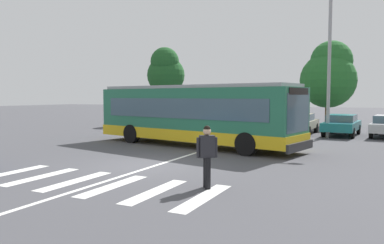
{
  "coord_description": "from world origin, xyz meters",
  "views": [
    {
      "loc": [
        7.38,
        -11.57,
        2.51
      ],
      "look_at": [
        -0.35,
        4.36,
        1.3
      ],
      "focal_mm": 35.27,
      "sensor_mm": 36.0,
      "label": 1
    }
  ],
  "objects_px": {
    "pedestrian_crossing_street": "(207,153)",
    "background_tree_right": "(329,75)",
    "twin_arm_street_lamp": "(330,37)",
    "parked_car_white": "(262,121)",
    "parked_car_teal": "(342,124)",
    "city_transit_bus": "(194,115)",
    "background_tree_left": "(166,71)",
    "parked_car_charcoal": "(223,120)",
    "parked_car_champagne": "(299,122)",
    "parked_car_blue": "(193,119)"
  },
  "relations": [
    {
      "from": "pedestrian_crossing_street",
      "to": "background_tree_right",
      "type": "height_order",
      "value": "background_tree_right"
    },
    {
      "from": "pedestrian_crossing_street",
      "to": "twin_arm_street_lamp",
      "type": "bearing_deg",
      "value": 83.97
    },
    {
      "from": "parked_car_white",
      "to": "background_tree_right",
      "type": "relative_size",
      "value": 0.65
    },
    {
      "from": "parked_car_teal",
      "to": "pedestrian_crossing_street",
      "type": "bearing_deg",
      "value": -97.72
    },
    {
      "from": "city_transit_bus",
      "to": "background_tree_left",
      "type": "xyz_separation_m",
      "value": [
        -9.23,
        13.24,
        3.22
      ]
    },
    {
      "from": "parked_car_charcoal",
      "to": "parked_car_champagne",
      "type": "relative_size",
      "value": 1.0
    },
    {
      "from": "city_transit_bus",
      "to": "parked_car_blue",
      "type": "xyz_separation_m",
      "value": [
        -4.39,
        9.04,
        -0.82
      ]
    },
    {
      "from": "city_transit_bus",
      "to": "parked_car_white",
      "type": "bearing_deg",
      "value": 83.58
    },
    {
      "from": "city_transit_bus",
      "to": "parked_car_white",
      "type": "height_order",
      "value": "city_transit_bus"
    },
    {
      "from": "city_transit_bus",
      "to": "pedestrian_crossing_street",
      "type": "bearing_deg",
      "value": -62.05
    },
    {
      "from": "parked_car_white",
      "to": "twin_arm_street_lamp",
      "type": "height_order",
      "value": "twin_arm_street_lamp"
    },
    {
      "from": "background_tree_left",
      "to": "parked_car_champagne",
      "type": "bearing_deg",
      "value": -19.82
    },
    {
      "from": "parked_car_champagne",
      "to": "parked_car_teal",
      "type": "height_order",
      "value": "same"
    },
    {
      "from": "background_tree_left",
      "to": "background_tree_right",
      "type": "bearing_deg",
      "value": 13.04
    },
    {
      "from": "city_transit_bus",
      "to": "parked_car_white",
      "type": "distance_m",
      "value": 9.23
    },
    {
      "from": "parked_car_blue",
      "to": "background_tree_right",
      "type": "height_order",
      "value": "background_tree_right"
    },
    {
      "from": "background_tree_right",
      "to": "parked_car_teal",
      "type": "bearing_deg",
      "value": -78.09
    },
    {
      "from": "pedestrian_crossing_street",
      "to": "parked_car_teal",
      "type": "bearing_deg",
      "value": 82.28
    },
    {
      "from": "parked_car_white",
      "to": "parked_car_blue",
      "type": "bearing_deg",
      "value": -179.05
    },
    {
      "from": "parked_car_charcoal",
      "to": "parked_car_white",
      "type": "relative_size",
      "value": 0.97
    },
    {
      "from": "background_tree_right",
      "to": "parked_car_charcoal",
      "type": "bearing_deg",
      "value": -129.47
    },
    {
      "from": "parked_car_blue",
      "to": "background_tree_left",
      "type": "bearing_deg",
      "value": 139.11
    },
    {
      "from": "city_transit_bus",
      "to": "parked_car_champagne",
      "type": "xyz_separation_m",
      "value": [
        3.74,
        8.56,
        -0.82
      ]
    },
    {
      "from": "city_transit_bus",
      "to": "background_tree_left",
      "type": "bearing_deg",
      "value": 124.9
    },
    {
      "from": "parked_car_charcoal",
      "to": "background_tree_left",
      "type": "relative_size",
      "value": 0.65
    },
    {
      "from": "twin_arm_street_lamp",
      "to": "parked_car_white",
      "type": "bearing_deg",
      "value": 153.71
    },
    {
      "from": "city_transit_bus",
      "to": "background_tree_right",
      "type": "height_order",
      "value": "background_tree_right"
    },
    {
      "from": "pedestrian_crossing_street",
      "to": "background_tree_left",
      "type": "xyz_separation_m",
      "value": [
        -13.4,
        21.08,
        3.84
      ]
    },
    {
      "from": "parked_car_teal",
      "to": "city_transit_bus",
      "type": "bearing_deg",
      "value": -126.88
    },
    {
      "from": "parked_car_champagne",
      "to": "parked_car_charcoal",
      "type": "bearing_deg",
      "value": 179.17
    },
    {
      "from": "parked_car_champagne",
      "to": "twin_arm_street_lamp",
      "type": "xyz_separation_m",
      "value": [
        1.97,
        -1.74,
        5.29
      ]
    },
    {
      "from": "parked_car_charcoal",
      "to": "background_tree_right",
      "type": "bearing_deg",
      "value": 50.53
    },
    {
      "from": "parked_car_teal",
      "to": "twin_arm_street_lamp",
      "type": "relative_size",
      "value": 0.47
    },
    {
      "from": "parked_car_white",
      "to": "parked_car_champagne",
      "type": "xyz_separation_m",
      "value": [
        2.71,
        -0.57,
        0.0
      ]
    },
    {
      "from": "parked_car_champagne",
      "to": "parked_car_white",
      "type": "bearing_deg",
      "value": 168.08
    },
    {
      "from": "parked_car_teal",
      "to": "background_tree_left",
      "type": "relative_size",
      "value": 0.66
    },
    {
      "from": "twin_arm_street_lamp",
      "to": "background_tree_left",
      "type": "xyz_separation_m",
      "value": [
        -14.95,
        6.42,
        -1.25
      ]
    },
    {
      "from": "pedestrian_crossing_street",
      "to": "parked_car_teal",
      "type": "xyz_separation_m",
      "value": [
        2.21,
        16.35,
        -0.2
      ]
    },
    {
      "from": "city_transit_bus",
      "to": "parked_car_teal",
      "type": "bearing_deg",
      "value": 53.12
    },
    {
      "from": "parked_car_blue",
      "to": "parked_car_teal",
      "type": "bearing_deg",
      "value": -2.88
    },
    {
      "from": "parked_car_teal",
      "to": "twin_arm_street_lamp",
      "type": "xyz_separation_m",
      "value": [
        -0.67,
        -1.68,
        5.29
      ]
    },
    {
      "from": "background_tree_left",
      "to": "parked_car_white",
      "type": "bearing_deg",
      "value": -21.8
    },
    {
      "from": "background_tree_left",
      "to": "background_tree_right",
      "type": "height_order",
      "value": "background_tree_right"
    },
    {
      "from": "parked_car_blue",
      "to": "background_tree_left",
      "type": "height_order",
      "value": "background_tree_left"
    },
    {
      "from": "pedestrian_crossing_street",
      "to": "parked_car_white",
      "type": "relative_size",
      "value": 0.37
    },
    {
      "from": "twin_arm_street_lamp",
      "to": "background_tree_left",
      "type": "height_order",
      "value": "twin_arm_street_lamp"
    },
    {
      "from": "parked_car_champagne",
      "to": "background_tree_right",
      "type": "relative_size",
      "value": 0.63
    },
    {
      "from": "background_tree_left",
      "to": "twin_arm_street_lamp",
      "type": "bearing_deg",
      "value": -23.24
    },
    {
      "from": "city_transit_bus",
      "to": "parked_car_teal",
      "type": "xyz_separation_m",
      "value": [
        6.38,
        8.5,
        -0.82
      ]
    },
    {
      "from": "pedestrian_crossing_street",
      "to": "parked_car_champagne",
      "type": "bearing_deg",
      "value": 91.47
    }
  ]
}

